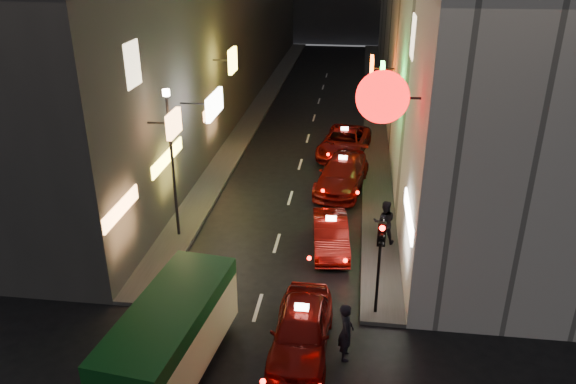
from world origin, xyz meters
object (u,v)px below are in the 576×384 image
at_px(pedestrian_crossing, 346,328).
at_px(traffic_light, 380,248).
at_px(taxi_near, 301,326).
at_px(lamp_post, 172,155).
at_px(minibus, 171,331).

xyz_separation_m(pedestrian_crossing, traffic_light, (0.94, 2.09, 1.61)).
bearing_deg(taxi_near, traffic_light, 39.74).
relative_size(pedestrian_crossing, traffic_light, 0.61).
distance_m(traffic_light, lamp_post, 9.42).
relative_size(minibus, pedestrian_crossing, 2.72).
height_order(minibus, traffic_light, traffic_light).
relative_size(taxi_near, traffic_light, 1.56).
xyz_separation_m(taxi_near, lamp_post, (-5.91, 6.43, 2.86)).
height_order(pedestrian_crossing, lamp_post, lamp_post).
bearing_deg(taxi_near, pedestrian_crossing, -7.72).
distance_m(pedestrian_crossing, lamp_post, 10.17).
distance_m(taxi_near, traffic_light, 3.49).
bearing_deg(minibus, taxi_near, 23.08).
bearing_deg(pedestrian_crossing, taxi_near, 78.65).
xyz_separation_m(taxi_near, pedestrian_crossing, (1.35, -0.18, 0.21)).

